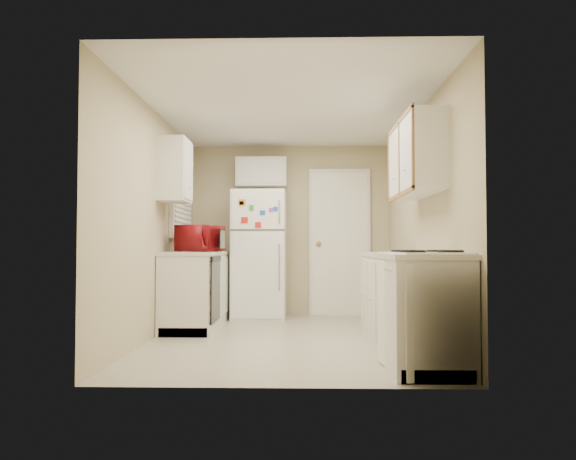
{
  "coord_description": "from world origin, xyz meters",
  "views": [
    {
      "loc": [
        0.14,
        -5.39,
        0.95
      ],
      "look_at": [
        0.0,
        0.5,
        1.15
      ],
      "focal_mm": 32.0,
      "sensor_mm": 36.0,
      "label": 1
    }
  ],
  "objects": [
    {
      "name": "wall_left",
      "position": [
        -1.4,
        0.0,
        1.2
      ],
      "size": [
        3.8,
        3.8,
        0.0
      ],
      "primitive_type": "plane",
      "color": "#BDB089",
      "rests_on": "floor"
    },
    {
      "name": "interior_door",
      "position": [
        0.7,
        1.86,
        1.02
      ],
      "size": [
        0.86,
        0.06,
        2.08
      ],
      "primitive_type": "cube",
      "color": "white",
      "rests_on": "floor"
    },
    {
      "name": "floor",
      "position": [
        0.0,
        0.0,
        0.0
      ],
      "size": [
        3.8,
        3.8,
        0.0
      ],
      "primitive_type": "plane",
      "color": "beige",
      "rests_on": "ground"
    },
    {
      "name": "dishwasher",
      "position": [
        -0.81,
        0.3,
        0.49
      ],
      "size": [
        0.03,
        0.58,
        0.72
      ],
      "primitive_type": "cube",
      "color": "black",
      "rests_on": "floor"
    },
    {
      "name": "wall_back",
      "position": [
        0.0,
        1.9,
        1.2
      ],
      "size": [
        2.8,
        2.8,
        0.0
      ],
      "primitive_type": "plane",
      "color": "#BDB089",
      "rests_on": "floor"
    },
    {
      "name": "ceiling",
      "position": [
        0.0,
        0.0,
        2.4
      ],
      "size": [
        3.8,
        3.8,
        0.0
      ],
      "primitive_type": "plane",
      "color": "white",
      "rests_on": "floor"
    },
    {
      "name": "left_counter",
      "position": [
        -1.1,
        0.9,
        0.45
      ],
      "size": [
        0.6,
        1.8,
        0.9
      ],
      "primitive_type": "cube",
      "color": "silver",
      "rests_on": "floor"
    },
    {
      "name": "wall_front",
      "position": [
        0.0,
        -1.9,
        1.2
      ],
      "size": [
        2.8,
        2.8,
        0.0
      ],
      "primitive_type": "plane",
      "color": "#BDB089",
      "rests_on": "floor"
    },
    {
      "name": "wall_right",
      "position": [
        1.4,
        0.0,
        1.2
      ],
      "size": [
        3.8,
        3.8,
        0.0
      ],
      "primitive_type": "plane",
      "color": "#BDB089",
      "rests_on": "floor"
    },
    {
      "name": "stove",
      "position": [
        1.11,
        -1.42,
        0.42
      ],
      "size": [
        0.65,
        0.76,
        0.85
      ],
      "primitive_type": "cube",
      "rotation": [
        0.0,
        0.0,
        0.14
      ],
      "color": "white",
      "rests_on": "floor"
    },
    {
      "name": "right_counter",
      "position": [
        1.1,
        -0.8,
        0.45
      ],
      "size": [
        0.6,
        2.0,
        0.9
      ],
      "primitive_type": "cube",
      "color": "silver",
      "rests_on": "floor"
    },
    {
      "name": "upper_cabinet_right",
      "position": [
        1.25,
        -0.5,
        1.8
      ],
      "size": [
        0.3,
        1.2,
        0.7
      ],
      "primitive_type": "cube",
      "color": "silver",
      "rests_on": "wall_right"
    },
    {
      "name": "microwave",
      "position": [
        -1.01,
        0.49,
        1.05
      ],
      "size": [
        0.61,
        0.45,
        0.36
      ],
      "primitive_type": "imported",
      "rotation": [
        0.0,
        0.0,
        1.26
      ],
      "color": "maroon",
      "rests_on": "left_counter"
    },
    {
      "name": "cabinet_over_fridge",
      "position": [
        -0.4,
        1.75,
        2.0
      ],
      "size": [
        0.7,
        0.3,
        0.4
      ],
      "primitive_type": "cube",
      "color": "silver",
      "rests_on": "wall_back"
    },
    {
      "name": "upper_cabinet_left",
      "position": [
        -1.25,
        0.22,
        1.8
      ],
      "size": [
        0.3,
        0.45,
        0.7
      ],
      "primitive_type": "cube",
      "color": "silver",
      "rests_on": "wall_left"
    },
    {
      "name": "window_blinds",
      "position": [
        -1.36,
        1.05,
        1.6
      ],
      "size": [
        0.1,
        0.98,
        1.08
      ],
      "primitive_type": "cube",
      "color": "silver",
      "rests_on": "wall_left"
    },
    {
      "name": "soap_bottle",
      "position": [
        -1.15,
        1.48,
        1.0
      ],
      "size": [
        0.08,
        0.08,
        0.17
      ],
      "primitive_type": "imported",
      "rotation": [
        0.0,
        0.0,
        -0.09
      ],
      "color": "beige",
      "rests_on": "left_counter"
    },
    {
      "name": "sink",
      "position": [
        -1.1,
        1.05,
        0.86
      ],
      "size": [
        0.54,
        0.74,
        0.16
      ],
      "primitive_type": "cube",
      "color": "gray",
      "rests_on": "left_counter"
    },
    {
      "name": "refrigerator",
      "position": [
        -0.41,
        1.5,
        0.85
      ],
      "size": [
        0.71,
        0.69,
        1.7
      ],
      "primitive_type": "cube",
      "rotation": [
        0.0,
        0.0,
        -0.01
      ],
      "color": "white",
      "rests_on": "floor"
    }
  ]
}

